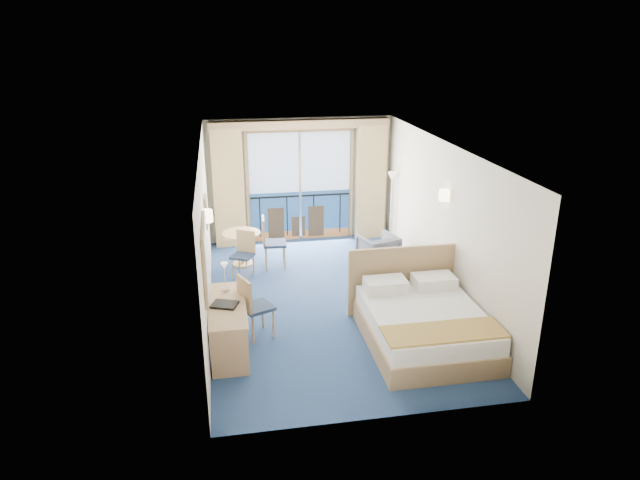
{
  "coord_description": "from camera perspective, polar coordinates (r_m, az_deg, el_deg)",
  "views": [
    {
      "loc": [
        -1.7,
        -8.77,
        4.42
      ],
      "look_at": [
        -0.1,
        0.2,
        1.06
      ],
      "focal_mm": 32.0,
      "sensor_mm": 36.0,
      "label": 1
    }
  ],
  "objects": [
    {
      "name": "pelmet",
      "position": [
        12.13,
        -2.0,
        11.48
      ],
      "size": [
        3.8,
        0.25,
        0.18
      ],
      "primitive_type": "cube",
      "color": "tan",
      "rests_on": "room_walls"
    },
    {
      "name": "balcony_door",
      "position": [
        12.54,
        -2.03,
        5.07
      ],
      "size": [
        2.36,
        0.03,
        2.52
      ],
      "color": "navy",
      "rests_on": "room_walls"
    },
    {
      "name": "desk_lamp",
      "position": [
        8.63,
        -9.5,
        -3.05
      ],
      "size": [
        0.12,
        0.12,
        0.43
      ],
      "color": "silver",
      "rests_on": "desk"
    },
    {
      "name": "curtain_left",
      "position": [
        12.25,
        -9.13,
        5.09
      ],
      "size": [
        0.65,
        0.22,
        2.55
      ],
      "primitive_type": "cube",
      "color": "tan",
      "rests_on": "room_walls"
    },
    {
      "name": "nightstand",
      "position": [
        9.98,
        11.31,
        -4.8
      ],
      "size": [
        0.41,
        0.39,
        0.53
      ],
      "primitive_type": "cube",
      "color": "tan",
      "rests_on": "ground"
    },
    {
      "name": "desk",
      "position": [
        8.12,
        -9.08,
        -9.71
      ],
      "size": [
        0.53,
        1.55,
        0.73
      ],
      "color": "tan",
      "rests_on": "ground"
    },
    {
      "name": "desk_chair",
      "position": [
        8.67,
        -6.82,
        -6.32
      ],
      "size": [
        0.57,
        0.57,
        1.0
      ],
      "rotation": [
        0.0,
        0.0,
        1.97
      ],
      "color": "#1E2D47",
      "rests_on": "ground"
    },
    {
      "name": "floor",
      "position": [
        9.97,
        0.76,
        -6.1
      ],
      "size": [
        6.5,
        6.5,
        0.0
      ],
      "primitive_type": "plane",
      "color": "navy",
      "rests_on": "ground"
    },
    {
      "name": "sconce_left",
      "position": [
        8.57,
        -11.27,
        2.37
      ],
      "size": [
        0.18,
        0.18,
        0.18
      ],
      "primitive_type": "cylinder",
      "color": "beige",
      "rests_on": "room_walls"
    },
    {
      "name": "phone",
      "position": [
        9.87,
        11.67,
        -3.13
      ],
      "size": [
        0.22,
        0.18,
        0.09
      ],
      "primitive_type": "cube",
      "rotation": [
        0.0,
        0.0,
        -0.1
      ],
      "color": "silver",
      "rests_on": "nightstand"
    },
    {
      "name": "table_chair_a",
      "position": [
        11.18,
        -5.02,
        0.06
      ],
      "size": [
        0.48,
        0.47,
        1.03
      ],
      "rotation": [
        0.0,
        0.0,
        1.51
      ],
      "color": "#1E2D47",
      "rests_on": "ground"
    },
    {
      "name": "floor_lamp",
      "position": [
        12.3,
        7.18,
        4.98
      ],
      "size": [
        0.22,
        0.22,
        1.61
      ],
      "color": "silver",
      "rests_on": "ground"
    },
    {
      "name": "sconce_right",
      "position": [
        9.71,
        12.34,
        4.4
      ],
      "size": [
        0.18,
        0.18,
        0.18
      ],
      "primitive_type": "cylinder",
      "color": "beige",
      "rests_on": "room_walls"
    },
    {
      "name": "mirror",
      "position": [
        7.82,
        -11.4,
        -1.72
      ],
      "size": [
        0.05,
        1.25,
        0.95
      ],
      "color": "tan",
      "rests_on": "room_walls"
    },
    {
      "name": "table_chair_b",
      "position": [
        10.89,
        -7.62,
        -1.1
      ],
      "size": [
        0.51,
        0.52,
        0.88
      ],
      "rotation": [
        0.0,
        0.0,
        -0.49
      ],
      "color": "#1E2D47",
      "rests_on": "ground"
    },
    {
      "name": "bed",
      "position": [
        8.73,
        10.25,
        -8.12
      ],
      "size": [
        1.84,
        2.18,
        1.15
      ],
      "color": "tan",
      "rests_on": "ground"
    },
    {
      "name": "round_table",
      "position": [
        11.39,
        -7.84,
        -0.03
      ],
      "size": [
        0.75,
        0.75,
        0.68
      ],
      "color": "tan",
      "rests_on": "ground"
    },
    {
      "name": "curtain_right",
      "position": [
        12.68,
        5.08,
        5.77
      ],
      "size": [
        0.65,
        0.22,
        2.55
      ],
      "primitive_type": "cube",
      "color": "tan",
      "rests_on": "room_walls"
    },
    {
      "name": "room_walls",
      "position": [
        9.32,
        0.81,
        3.75
      ],
      "size": [
        4.04,
        6.54,
        2.72
      ],
      "color": "beige",
      "rests_on": "ground"
    },
    {
      "name": "wall_print",
      "position": [
        9.65,
        -11.3,
        2.82
      ],
      "size": [
        0.04,
        0.42,
        0.52
      ],
      "color": "tan",
      "rests_on": "room_walls"
    },
    {
      "name": "armchair",
      "position": [
        11.39,
        5.8,
        -1.0
      ],
      "size": [
        0.85,
        0.86,
        0.63
      ],
      "primitive_type": "imported",
      "rotation": [
        0.0,
        0.0,
        3.43
      ],
      "color": "#464A55",
      "rests_on": "ground"
    },
    {
      "name": "folder",
      "position": [
        8.3,
        -9.52,
        -6.38
      ],
      "size": [
        0.43,
        0.38,
        0.03
      ],
      "primitive_type": "cube",
      "rotation": [
        0.0,
        0.0,
        -0.37
      ],
      "color": "black",
      "rests_on": "desk"
    }
  ]
}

